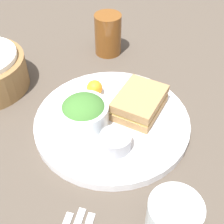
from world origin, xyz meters
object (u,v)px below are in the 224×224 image
Objects in this scene: sandwich at (139,103)px; salad_bowl at (84,112)px; water_glass at (172,224)px; drink_glass at (108,34)px; plate at (112,122)px; dressing_cup at (115,142)px.

salad_bowl is (-0.11, 0.06, 0.01)m from sandwich.
water_glass is at bearing -104.48° from salad_bowl.
drink_glass reaches higher than sandwich.
water_glass is (-0.12, -0.24, 0.04)m from plate.
salad_bowl is 0.28m from water_glass.
water_glass is at bearing -129.86° from sandwich.
plate is 3.20× the size of water_glass.
sandwich is at bearing -27.53° from salad_bowl.
salad_bowl is 0.92× the size of drink_glass.
water_glass is at bearing -116.51° from plate.
water_glass reaches higher than salad_bowl.
salad_bowl reaches higher than sandwich.
water_glass reaches higher than sandwich.
water_glass reaches higher than dressing_cup.
sandwich is 1.33× the size of water_glass.
water_glass is (-0.07, -0.18, 0.02)m from dressing_cup.
drink_glass is at bearing 59.17° from sandwich.
plate is 0.08m from dressing_cup.
sandwich is (0.06, -0.02, 0.03)m from plate.
salad_bowl is at bearing 88.61° from dressing_cup.
plate is at bearing -133.75° from drink_glass.
salad_bowl is 1.66× the size of dressing_cup.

